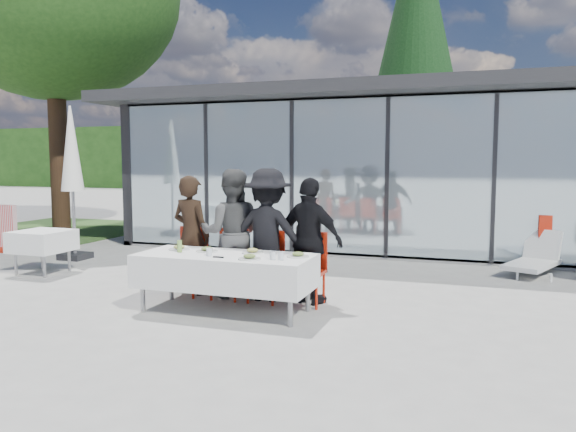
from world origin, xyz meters
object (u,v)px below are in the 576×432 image
at_px(dining_table, 225,271).
at_px(spare_table_left, 42,241).
at_px(diner_a, 191,235).
at_px(diner_chair_d, 309,265).
at_px(folded_eyeglasses, 218,257).
at_px(juice_bottle, 180,246).
at_px(plate_d, 298,255).
at_px(plate_extra, 249,257).
at_px(diner_d, 310,241).
at_px(plate_c, 252,251).
at_px(diner_c, 268,235).
at_px(diner_chair_b, 231,260).
at_px(market_umbrella, 72,159).
at_px(diner_b, 232,233).
at_px(plate_b, 207,250).
at_px(plate_a, 179,248).
at_px(conifer_tree, 416,41).
at_px(spare_chair_b, 548,239).
at_px(lounger, 535,259).
at_px(diner_chair_c, 267,262).
at_px(diner_chair_a, 191,257).

height_order(dining_table, spare_table_left, dining_table).
xyz_separation_m(diner_a, diner_chair_d, (1.81, -0.03, -0.33)).
bearing_deg(dining_table, diner_chair_d, 39.85).
bearing_deg(diner_a, folded_eyeglasses, 144.78).
distance_m(diner_a, juice_bottle, 0.87).
xyz_separation_m(diner_a, plate_d, (1.86, -0.67, -0.09)).
bearing_deg(plate_extra, diner_a, 142.92).
distance_m(diner_d, plate_extra, 1.12).
height_order(diner_a, plate_c, diner_a).
height_order(diner_d, plate_d, diner_d).
relative_size(diner_c, plate_c, 6.55).
height_order(diner_chair_b, plate_d, diner_chair_b).
bearing_deg(market_umbrella, diner_b, -23.07).
xyz_separation_m(diner_b, plate_b, (-0.05, -0.67, -0.14)).
bearing_deg(diner_chair_d, diner_chair_b, 180.00).
relative_size(diner_chair_b, plate_c, 3.48).
bearing_deg(plate_a, diner_d, 21.57).
bearing_deg(diner_chair_d, plate_b, -152.21).
distance_m(plate_a, conifer_tree, 14.39).
distance_m(diner_c, conifer_tree, 13.66).
relative_size(spare_table_left, conifer_tree, 0.08).
height_order(diner_d, plate_b, diner_d).
relative_size(diner_d, plate_b, 6.12).
relative_size(plate_extra, spare_chair_b, 0.29).
distance_m(dining_table, conifer_tree, 14.54).
xyz_separation_m(plate_c, juice_bottle, (-0.93, -0.23, 0.05)).
relative_size(spare_table_left, market_umbrella, 0.29).
bearing_deg(diner_c, diner_chair_d, 177.29).
bearing_deg(market_umbrella, diner_a, -26.67).
bearing_deg(conifer_tree, juice_bottle, -96.09).
xyz_separation_m(plate_d, lounger, (3.03, 3.89, -0.52)).
bearing_deg(market_umbrella, plate_b, -30.55).
distance_m(plate_d, spare_table_left, 5.15).
bearing_deg(spare_table_left, lounger, 18.83).
distance_m(diner_a, plate_extra, 1.70).
bearing_deg(dining_table, market_umbrella, 150.14).
height_order(diner_b, diner_d, diner_b).
relative_size(diner_chair_d, plate_a, 3.48).
bearing_deg(diner_chair_c, plate_d, -44.30).
bearing_deg(folded_eyeglasses, diner_chair_b, 106.59).
bearing_deg(lounger, plate_a, -140.64).
distance_m(diner_d, plate_d, 0.68).
relative_size(diner_b, diner_chair_c, 1.87).
distance_m(plate_a, plate_d, 1.68).
bearing_deg(diner_d, dining_table, 58.85).
bearing_deg(plate_d, spare_table_left, 167.11).
height_order(dining_table, spare_chair_b, spare_chair_b).
distance_m(diner_a, diner_chair_b, 0.72).
xyz_separation_m(diner_chair_a, diner_b, (0.64, 0.03, 0.37)).
bearing_deg(dining_table, conifer_tree, 86.55).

